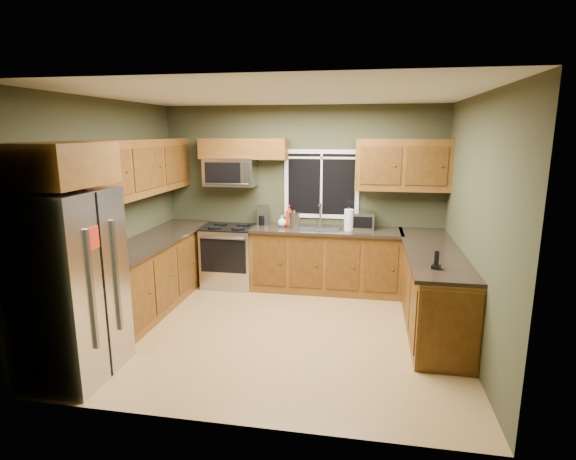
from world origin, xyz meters
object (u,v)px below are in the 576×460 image
(microwave, at_px, (230,172))
(coffee_maker, at_px, (263,216))
(cordless_phone, at_px, (436,263))
(kettle, at_px, (294,220))
(refrigerator, at_px, (69,286))
(soap_bottle_c, at_px, (282,221))
(soap_bottle_a, at_px, (289,216))
(range, at_px, (230,256))
(paper_towel_roll, at_px, (349,220))
(toaster_oven, at_px, (361,220))

(microwave, xyz_separation_m, coffee_maker, (0.48, 0.03, -0.66))
(cordless_phone, bearing_deg, kettle, 135.81)
(refrigerator, distance_m, coffee_maker, 3.17)
(kettle, xyz_separation_m, soap_bottle_c, (-0.20, 0.09, -0.05))
(soap_bottle_a, bearing_deg, cordless_phone, -44.70)
(range, bearing_deg, kettle, -2.23)
(paper_towel_roll, bearing_deg, cordless_phone, -60.32)
(coffee_maker, xyz_separation_m, cordless_phone, (2.27, -1.91, -0.07))
(refrigerator, xyz_separation_m, microwave, (0.69, 2.91, 0.83))
(range, xyz_separation_m, coffee_maker, (0.48, 0.17, 0.60))
(refrigerator, relative_size, microwave, 2.37)
(refrigerator, xyz_separation_m, range, (0.69, 2.77, -0.43))
(range, bearing_deg, toaster_oven, 3.23)
(microwave, height_order, soap_bottle_a, microwave)
(toaster_oven, relative_size, coffee_maker, 1.38)
(range, relative_size, cordless_phone, 4.93)
(microwave, bearing_deg, kettle, -9.93)
(refrigerator, height_order, paper_towel_roll, refrigerator)
(cordless_phone, bearing_deg, refrigerator, -163.37)
(coffee_maker, bearing_deg, refrigerator, -111.69)
(refrigerator, height_order, range, refrigerator)
(range, height_order, microwave, microwave)
(refrigerator, xyz_separation_m, kettle, (1.69, 2.73, 0.17))
(kettle, bearing_deg, microwave, 170.07)
(cordless_phone, bearing_deg, coffee_maker, 139.91)
(range, relative_size, soap_bottle_c, 5.70)
(kettle, relative_size, paper_towel_roll, 0.84)
(range, distance_m, soap_bottle_a, 1.10)
(range, bearing_deg, microwave, 90.02)
(kettle, height_order, soap_bottle_c, kettle)
(range, xyz_separation_m, soap_bottle_c, (0.80, 0.05, 0.55))
(kettle, bearing_deg, toaster_oven, 8.90)
(range, distance_m, cordless_phone, 3.30)
(coffee_maker, relative_size, soap_bottle_c, 1.69)
(toaster_oven, xyz_separation_m, soap_bottle_a, (-1.05, -0.02, 0.04))
(range, relative_size, soap_bottle_a, 2.96)
(toaster_oven, bearing_deg, range, -176.77)
(toaster_oven, height_order, soap_bottle_c, toaster_oven)
(kettle, relative_size, soap_bottle_c, 1.71)
(range, xyz_separation_m, soap_bottle_a, (0.90, 0.09, 0.63))
(refrigerator, bearing_deg, coffee_maker, 68.31)
(range, height_order, toaster_oven, toaster_oven)
(soap_bottle_c, bearing_deg, coffee_maker, 160.15)
(paper_towel_roll, bearing_deg, refrigerator, -132.19)
(soap_bottle_a, xyz_separation_m, soap_bottle_c, (-0.10, -0.04, -0.08))
(range, relative_size, kettle, 3.33)
(microwave, relative_size, kettle, 2.70)
(refrigerator, bearing_deg, cordless_phone, 16.63)
(refrigerator, relative_size, cordless_phone, 9.47)
(range, distance_m, kettle, 1.17)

